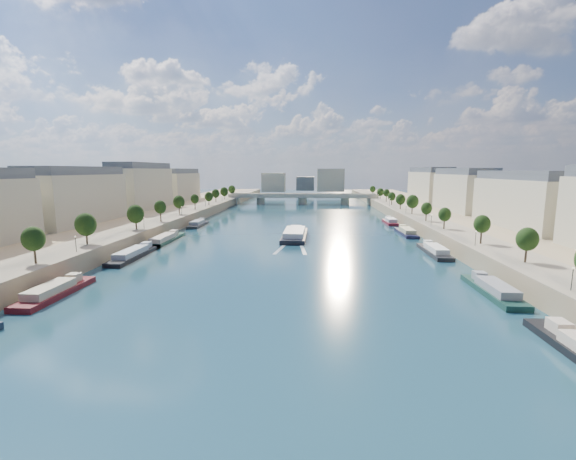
# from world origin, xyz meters

# --- Properties ---
(ground) EXTENTS (700.00, 700.00, 0.00)m
(ground) POSITION_xyz_m (0.00, 100.00, 0.00)
(ground) COLOR #0C2B36
(ground) RESTS_ON ground
(quay_left) EXTENTS (44.00, 520.00, 5.00)m
(quay_left) POSITION_xyz_m (-72.00, 100.00, 2.50)
(quay_left) COLOR #9E8460
(quay_left) RESTS_ON ground
(quay_right) EXTENTS (44.00, 520.00, 5.00)m
(quay_right) POSITION_xyz_m (72.00, 100.00, 2.50)
(quay_right) COLOR #9E8460
(quay_right) RESTS_ON ground
(pave_left) EXTENTS (14.00, 520.00, 0.10)m
(pave_left) POSITION_xyz_m (-57.00, 100.00, 5.05)
(pave_left) COLOR gray
(pave_left) RESTS_ON quay_left
(pave_right) EXTENTS (14.00, 520.00, 0.10)m
(pave_right) POSITION_xyz_m (57.00, 100.00, 5.05)
(pave_right) COLOR gray
(pave_right) RESTS_ON quay_right
(trees_left) EXTENTS (4.80, 268.80, 8.26)m
(trees_left) POSITION_xyz_m (-55.00, 102.00, 10.48)
(trees_left) COLOR #382B1E
(trees_left) RESTS_ON ground
(trees_right) EXTENTS (4.80, 268.80, 8.26)m
(trees_right) POSITION_xyz_m (55.00, 110.00, 10.48)
(trees_right) COLOR #382B1E
(trees_right) RESTS_ON ground
(lamps_left) EXTENTS (0.36, 200.36, 4.28)m
(lamps_left) POSITION_xyz_m (-52.50, 90.00, 7.78)
(lamps_left) COLOR black
(lamps_left) RESTS_ON ground
(lamps_right) EXTENTS (0.36, 200.36, 4.28)m
(lamps_right) POSITION_xyz_m (52.50, 105.00, 7.78)
(lamps_right) COLOR black
(lamps_right) RESTS_ON ground
(buildings_left) EXTENTS (16.00, 226.00, 23.20)m
(buildings_left) POSITION_xyz_m (-85.00, 112.00, 16.45)
(buildings_left) COLOR beige
(buildings_left) RESTS_ON ground
(buildings_right) EXTENTS (16.00, 226.00, 23.20)m
(buildings_right) POSITION_xyz_m (85.00, 112.00, 16.45)
(buildings_right) COLOR beige
(buildings_right) RESTS_ON ground
(skyline) EXTENTS (79.00, 42.00, 22.00)m
(skyline) POSITION_xyz_m (3.19, 319.52, 14.66)
(skyline) COLOR beige
(skyline) RESTS_ON ground
(bridge) EXTENTS (112.00, 12.00, 8.15)m
(bridge) POSITION_xyz_m (0.00, 229.47, 5.08)
(bridge) COLOR #C1B79E
(bridge) RESTS_ON ground
(tour_barge) EXTENTS (9.33, 30.98, 4.18)m
(tour_barge) POSITION_xyz_m (0.84, 82.70, 1.22)
(tour_barge) COLOR black
(tour_barge) RESTS_ON ground
(wake) EXTENTS (10.76, 25.98, 0.04)m
(wake) POSITION_xyz_m (0.84, 66.18, 0.02)
(wake) COLOR silver
(wake) RESTS_ON ground
(moored_barges_left) EXTENTS (5.00, 152.72, 3.60)m
(moored_barges_left) POSITION_xyz_m (-45.50, 43.08, 0.84)
(moored_barges_left) COLOR #172134
(moored_barges_left) RESTS_ON ground
(moored_barges_right) EXTENTS (5.00, 160.46, 3.60)m
(moored_barges_right) POSITION_xyz_m (45.50, 51.39, 0.84)
(moored_barges_right) COLOR black
(moored_barges_right) RESTS_ON ground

